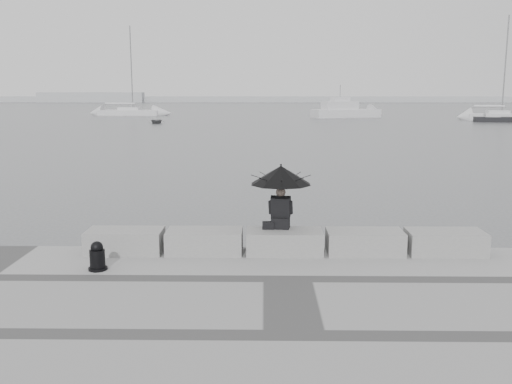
{
  "coord_description": "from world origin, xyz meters",
  "views": [
    {
      "loc": [
        -0.44,
        -12.16,
        3.96
      ],
      "look_at": [
        -0.66,
        3.0,
        1.2
      ],
      "focal_mm": 40.0,
      "sensor_mm": 36.0,
      "label": 1
    }
  ],
  "objects_px": {
    "sailboat_right": "(498,116)",
    "small_motorboat": "(499,119)",
    "sailboat_left": "(129,112)",
    "seated_person": "(281,181)",
    "mooring_bollard": "(97,258)",
    "dinghy": "(156,121)",
    "motor_cruiser": "(346,111)"
  },
  "relations": [
    {
      "from": "motor_cruiser",
      "to": "dinghy",
      "type": "distance_m",
      "value": 27.24
    },
    {
      "from": "small_motorboat",
      "to": "dinghy",
      "type": "xyz_separation_m",
      "value": [
        -40.32,
        -3.01,
        -0.08
      ]
    },
    {
      "from": "mooring_bollard",
      "to": "motor_cruiser",
      "type": "xyz_separation_m",
      "value": [
        14.42,
        68.58,
        0.15
      ]
    },
    {
      "from": "sailboat_left",
      "to": "sailboat_right",
      "type": "relative_size",
      "value": 1.0
    },
    {
      "from": "seated_person",
      "to": "mooring_bollard",
      "type": "height_order",
      "value": "seated_person"
    },
    {
      "from": "small_motorboat",
      "to": "mooring_bollard",
      "type": "bearing_deg",
      "value": -110.94
    },
    {
      "from": "mooring_bollard",
      "to": "dinghy",
      "type": "bearing_deg",
      "value": 99.47
    },
    {
      "from": "sailboat_right",
      "to": "small_motorboat",
      "type": "xyz_separation_m",
      "value": [
        -1.54,
        -4.39,
        -0.21
      ]
    },
    {
      "from": "seated_person",
      "to": "dinghy",
      "type": "distance_m",
      "value": 55.07
    },
    {
      "from": "motor_cruiser",
      "to": "small_motorboat",
      "type": "distance_m",
      "value": 19.82
    },
    {
      "from": "sailboat_left",
      "to": "sailboat_right",
      "type": "bearing_deg",
      "value": -8.14
    },
    {
      "from": "sailboat_right",
      "to": "small_motorboat",
      "type": "relative_size",
      "value": 2.22
    },
    {
      "from": "sailboat_left",
      "to": "seated_person",
      "type": "bearing_deg",
      "value": -69.36
    },
    {
      "from": "small_motorboat",
      "to": "dinghy",
      "type": "relative_size",
      "value": 2.02
    },
    {
      "from": "motor_cruiser",
      "to": "dinghy",
      "type": "xyz_separation_m",
      "value": [
        -23.59,
        -13.61,
        -0.65
      ]
    },
    {
      "from": "mooring_bollard",
      "to": "motor_cruiser",
      "type": "bearing_deg",
      "value": 78.13
    },
    {
      "from": "small_motorboat",
      "to": "sailboat_left",
      "type": "bearing_deg",
      "value": 168.88
    },
    {
      "from": "mooring_bollard",
      "to": "sailboat_right",
      "type": "distance_m",
      "value": 70.42
    },
    {
      "from": "seated_person",
      "to": "motor_cruiser",
      "type": "relative_size",
      "value": 0.14
    },
    {
      "from": "seated_person",
      "to": "motor_cruiser",
      "type": "xyz_separation_m",
      "value": [
        10.85,
        67.15,
        -1.13
      ]
    },
    {
      "from": "mooring_bollard",
      "to": "sailboat_right",
      "type": "bearing_deg",
      "value": 62.34
    },
    {
      "from": "motor_cruiser",
      "to": "dinghy",
      "type": "height_order",
      "value": "motor_cruiser"
    },
    {
      "from": "seated_person",
      "to": "mooring_bollard",
      "type": "bearing_deg",
      "value": -148.92
    },
    {
      "from": "seated_person",
      "to": "small_motorboat",
      "type": "bearing_deg",
      "value": 73.29
    },
    {
      "from": "sailboat_left",
      "to": "motor_cruiser",
      "type": "bearing_deg",
      "value": -4.72
    },
    {
      "from": "motor_cruiser",
      "to": "dinghy",
      "type": "bearing_deg",
      "value": -168.89
    },
    {
      "from": "sailboat_left",
      "to": "small_motorboat",
      "type": "xyz_separation_m",
      "value": [
        47.86,
        -15.94,
        -0.19
      ]
    },
    {
      "from": "seated_person",
      "to": "small_motorboat",
      "type": "xyz_separation_m",
      "value": [
        27.59,
        56.56,
        -1.71
      ]
    },
    {
      "from": "seated_person",
      "to": "dinghy",
      "type": "relative_size",
      "value": 0.48
    },
    {
      "from": "seated_person",
      "to": "sailboat_left",
      "type": "height_order",
      "value": "sailboat_left"
    },
    {
      "from": "mooring_bollard",
      "to": "small_motorboat",
      "type": "bearing_deg",
      "value": 61.75
    },
    {
      "from": "sailboat_right",
      "to": "sailboat_left",
      "type": "bearing_deg",
      "value": 172.69
    }
  ]
}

